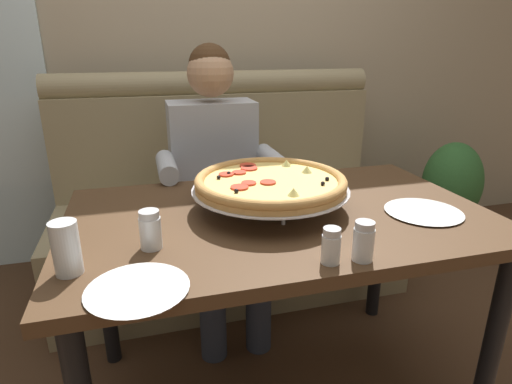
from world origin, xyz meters
The scene contains 12 objects.
back_wall_with_window centered at (0.00, 1.46, 1.40)m, with size 6.00×0.12×2.80m, color tan.
booth_bench centered at (0.00, 0.89, 0.40)m, with size 1.78×0.78×1.13m.
dining_table centered at (0.00, 0.00, 0.66)m, with size 1.37×0.83×0.75m.
diner_main centered at (-0.10, 0.62, 0.71)m, with size 0.54×0.64×1.27m.
pizza centered at (-0.02, 0.04, 0.84)m, with size 0.52×0.52×0.12m.
shaker_oregano centered at (-0.42, -0.15, 0.79)m, with size 0.06×0.06×0.11m.
shaker_pepper_flakes centered at (0.10, -0.36, 0.79)m, with size 0.05×0.05×0.11m.
shaker_parmesan centered at (0.02, -0.35, 0.79)m, with size 0.05×0.05×0.10m.
plate_near_left centered at (0.45, -0.13, 0.76)m, with size 0.25×0.25×0.02m.
plate_near_right centered at (-0.46, -0.35, 0.76)m, with size 0.23×0.23×0.02m.
drinking_glass centered at (-0.61, -0.23, 0.80)m, with size 0.07×0.07×0.13m.
potted_plant centered at (1.44, 0.88, 0.39)m, with size 0.36×0.36×0.70m.
Camera 1 is at (-0.42, -1.21, 1.27)m, focal length 29.43 mm.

